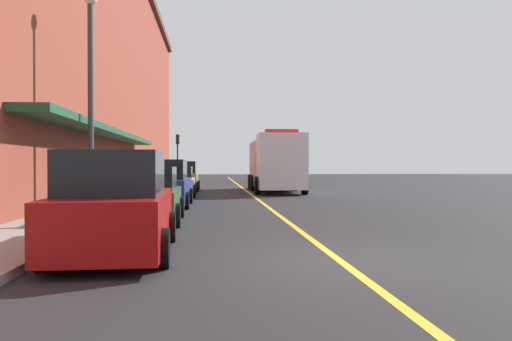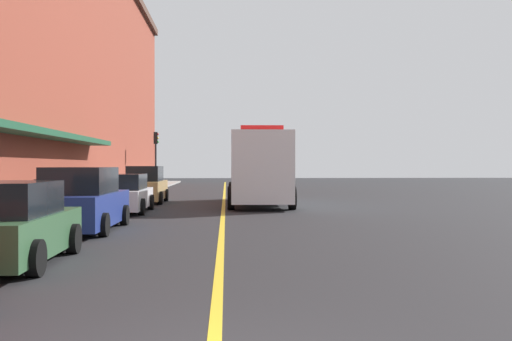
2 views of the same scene
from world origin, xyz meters
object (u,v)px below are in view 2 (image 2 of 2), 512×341
object	(u,v)px
parked_car_4	(146,186)
parking_meter_1	(110,183)
traffic_light_near	(156,149)
parked_car_3	(123,194)
parked_car_1	(8,226)
parked_car_2	(82,201)
box_truck	(259,169)
parking_meter_0	(37,194)

from	to	relation	value
parked_car_4	parking_meter_1	xyz separation A→B (m)	(-1.43, -1.83, 0.20)
parking_meter_1	traffic_light_near	world-z (taller)	traffic_light_near
parked_car_3	traffic_light_near	xyz separation A→B (m)	(-1.29, 21.31, 2.42)
parked_car_4	traffic_light_near	bearing A→B (deg)	5.11
parked_car_1	traffic_light_near	xyz separation A→B (m)	(-1.28, 33.49, 2.41)
parked_car_2	parking_meter_1	distance (m)	10.66
parked_car_2	parking_meter_1	bearing A→B (deg)	7.64
parked_car_1	traffic_light_near	bearing A→B (deg)	1.27
parked_car_4	traffic_light_near	world-z (taller)	traffic_light_near
parked_car_4	parking_meter_1	bearing A→B (deg)	141.99
parked_car_4	parked_car_2	bearing A→B (deg)	179.64
parked_car_1	box_truck	size ratio (longest dim) A/B	0.45
parked_car_1	parked_car_2	bearing A→B (deg)	-0.88
parked_car_2	parking_meter_0	xyz separation A→B (m)	(-1.34, 0.19, 0.21)
parked_car_3	box_truck	world-z (taller)	box_truck
parked_car_1	parked_car_3	size ratio (longest dim) A/B	0.90
parked_car_1	parking_meter_1	xyz separation A→B (m)	(-1.35, 16.25, 0.31)
parked_car_1	traffic_light_near	size ratio (longest dim) A/B	0.97
parking_meter_0	parking_meter_1	size ratio (longest dim) A/B	1.00
parked_car_3	parking_meter_1	world-z (taller)	parked_car_3
parked_car_1	parked_car_2	xyz separation A→B (m)	(-0.00, 5.67, 0.11)
parked_car_2	parked_car_3	xyz separation A→B (m)	(0.01, 6.50, -0.12)
parked_car_1	parked_car_3	world-z (taller)	parked_car_1
parked_car_1	parking_meter_1	distance (m)	16.31
parked_car_4	parking_meter_1	world-z (taller)	parked_car_4
parked_car_4	parked_car_1	bearing A→B (deg)	179.78
parked_car_1	parked_car_3	bearing A→B (deg)	-0.94
parked_car_2	parked_car_4	world-z (taller)	parked_car_4
parking_meter_0	parking_meter_1	bearing A→B (deg)	90.00
parking_meter_0	parking_meter_1	xyz separation A→B (m)	(0.00, 10.39, 0.00)
parking_meter_1	parked_car_4	bearing A→B (deg)	51.95
parked_car_4	box_truck	bearing A→B (deg)	-105.03
box_truck	parking_meter_0	size ratio (longest dim) A/B	7.00
box_truck	parking_meter_0	distance (m)	12.82
parked_car_3	parking_meter_0	world-z (taller)	parked_car_3
parked_car_4	box_truck	size ratio (longest dim) A/B	0.48
box_truck	parking_meter_1	world-z (taller)	box_truck
parked_car_2	parking_meter_0	size ratio (longest dim) A/B	3.61
parked_car_3	parking_meter_1	bearing A→B (deg)	17.76
parking_meter_1	parked_car_2	bearing A→B (deg)	-82.77
parking_meter_1	traffic_light_near	bearing A→B (deg)	89.80
parked_car_3	parking_meter_0	bearing A→B (deg)	167.36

